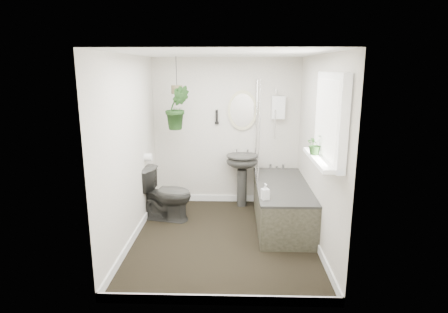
{
  "coord_description": "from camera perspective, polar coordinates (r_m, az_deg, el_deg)",
  "views": [
    {
      "loc": [
        0.14,
        -4.45,
        2.14
      ],
      "look_at": [
        0.0,
        0.15,
        1.05
      ],
      "focal_mm": 30.0,
      "sensor_mm": 36.0,
      "label": 1
    }
  ],
  "objects": [
    {
      "name": "oval_mirror",
      "position": [
        5.85,
        2.83,
        7.04
      ],
      "size": [
        0.46,
        0.03,
        0.62
      ],
      "primitive_type": "ellipsoid",
      "color": "beige",
      "rests_on": "wall_back"
    },
    {
      "name": "skirting",
      "position": [
        4.92,
        -0.05,
        -11.82
      ],
      "size": [
        2.3,
        2.8,
        0.1
      ],
      "primitive_type": "cube",
      "color": "white",
      "rests_on": "floor"
    },
    {
      "name": "window_blinds",
      "position": [
        3.89,
        15.27,
        5.62
      ],
      "size": [
        0.01,
        0.86,
        0.76
      ],
      "primitive_type": "cube",
      "color": "white",
      "rests_on": "wall_right"
    },
    {
      "name": "wall_sconce",
      "position": [
        5.86,
        -1.11,
        6.07
      ],
      "size": [
        0.04,
        0.04,
        0.22
      ],
      "primitive_type": "cylinder",
      "color": "black",
      "rests_on": "wall_back"
    },
    {
      "name": "pedestal_sink",
      "position": [
        5.9,
        2.74,
        -3.66
      ],
      "size": [
        0.51,
        0.44,
        0.83
      ],
      "primitive_type": null,
      "rotation": [
        0.0,
        0.0,
        -0.04
      ],
      "color": "#2D2D2A",
      "rests_on": "floor"
    },
    {
      "name": "bath_screen",
      "position": [
        5.52,
        5.17,
        4.3
      ],
      "size": [
        0.04,
        0.72,
        1.4
      ],
      "primitive_type": null,
      "color": "silver",
      "rests_on": "bathtub"
    },
    {
      "name": "soap_bottle",
      "position": [
        4.59,
        6.31,
        -5.33
      ],
      "size": [
        0.11,
        0.11,
        0.2
      ],
      "primitive_type": "imported",
      "rotation": [
        0.0,
        0.0,
        0.25
      ],
      "color": "black",
      "rests_on": "bathtub"
    },
    {
      "name": "window_recess",
      "position": [
        3.9,
        15.91,
        5.6
      ],
      "size": [
        0.08,
        1.0,
        0.9
      ],
      "primitive_type": "cube",
      "color": "white",
      "rests_on": "wall_right"
    },
    {
      "name": "toilet_roll_holder",
      "position": [
        5.44,
        -11.48,
        -0.12
      ],
      "size": [
        0.11,
        0.11,
        0.11
      ],
      "primitive_type": "cylinder",
      "rotation": [
        0.0,
        1.57,
        0.0
      ],
      "color": "white",
      "rests_on": "wall_left"
    },
    {
      "name": "wall_left",
      "position": [
        4.74,
        -14.22,
        0.86
      ],
      "size": [
        0.02,
        2.8,
        2.3
      ],
      "primitive_type": "cube",
      "color": "beige",
      "rests_on": "ground"
    },
    {
      "name": "hanging_pot",
      "position": [
        5.47,
        -7.2,
        10.09
      ],
      "size": [
        0.16,
        0.16,
        0.12
      ],
      "primitive_type": "cylinder",
      "color": "brown",
      "rests_on": "ceiling"
    },
    {
      "name": "toilet",
      "position": [
        5.46,
        -8.84,
        -5.62
      ],
      "size": [
        0.82,
        0.58,
        0.76
      ],
      "primitive_type": "imported",
      "rotation": [
        0.0,
        0.0,
        1.35
      ],
      "color": "#2D2D2A",
      "rests_on": "floor"
    },
    {
      "name": "wall_front",
      "position": [
        3.2,
        -0.85,
        -4.7
      ],
      "size": [
        2.3,
        0.02,
        2.3
      ],
      "primitive_type": "cube",
      "color": "beige",
      "rests_on": "ground"
    },
    {
      "name": "wall_right",
      "position": [
        4.67,
        14.32,
        0.67
      ],
      "size": [
        0.02,
        2.8,
        2.3
      ],
      "primitive_type": "cube",
      "color": "beige",
      "rests_on": "ground"
    },
    {
      "name": "sill_plant",
      "position": [
        4.05,
        13.75,
        1.82
      ],
      "size": [
        0.24,
        0.23,
        0.22
      ],
      "primitive_type": "imported",
      "rotation": [
        0.0,
        0.0,
        0.37
      ],
      "color": "black",
      "rests_on": "window_sill"
    },
    {
      "name": "ceiling",
      "position": [
        4.45,
        -0.06,
        15.52
      ],
      "size": [
        2.3,
        2.8,
        0.02
      ],
      "primitive_type": "cube",
      "color": "white",
      "rests_on": "ground"
    },
    {
      "name": "floor",
      "position": [
        4.94,
        -0.05,
        -12.45
      ],
      "size": [
        2.3,
        2.8,
        0.02
      ],
      "primitive_type": "cube",
      "color": "black",
      "rests_on": "ground"
    },
    {
      "name": "hanging_plant",
      "position": [
        5.49,
        -7.12,
        7.4
      ],
      "size": [
        0.4,
        0.35,
        0.64
      ],
      "primitive_type": "imported",
      "rotation": [
        0.0,
        0.0,
        0.22
      ],
      "color": "black",
      "rests_on": "ceiling"
    },
    {
      "name": "shower_box",
      "position": [
        5.86,
        8.28,
        7.41
      ],
      "size": [
        0.2,
        0.1,
        0.35
      ],
      "primitive_type": "cube",
      "color": "white",
      "rests_on": "wall_back"
    },
    {
      "name": "window_sill",
      "position": [
        3.96,
        14.54,
        -0.4
      ],
      "size": [
        0.18,
        1.0,
        0.04
      ],
      "primitive_type": "cube",
      "color": "white",
      "rests_on": "wall_right"
    },
    {
      "name": "wall_back",
      "position": [
        5.94,
        0.37,
        3.74
      ],
      "size": [
        2.3,
        0.02,
        2.3
      ],
      "primitive_type": "cube",
      "color": "beige",
      "rests_on": "ground"
    },
    {
      "name": "bathtub",
      "position": [
        5.32,
        8.82,
        -7.17
      ],
      "size": [
        0.72,
        1.72,
        0.58
      ],
      "primitive_type": null,
      "color": "#2D2D2A",
      "rests_on": "floor"
    }
  ]
}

